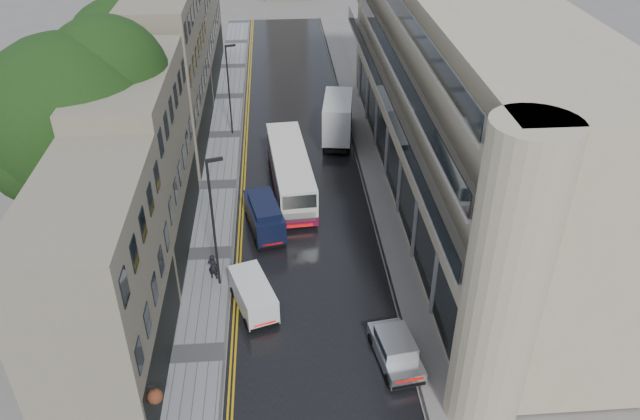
{
  "coord_description": "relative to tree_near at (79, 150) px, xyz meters",
  "views": [
    {
      "loc": [
        -1.53,
        -11.65,
        22.65
      ],
      "look_at": [
        0.7,
        18.0,
        3.66
      ],
      "focal_mm": 35.0,
      "sensor_mm": 36.0,
      "label": 1
    }
  ],
  "objects": [
    {
      "name": "modern_block",
      "position": [
        22.8,
        6.0,
        0.05
      ],
      "size": [
        8.0,
        40.0,
        14.0
      ],
      "primitive_type": null,
      "color": "#C1AE90",
      "rests_on": "ground"
    },
    {
      "name": "white_lorry",
      "position": [
        14.67,
        12.96,
        -5.03
      ],
      "size": [
        3.18,
        7.45,
        3.79
      ],
      "primitive_type": null,
      "rotation": [
        0.0,
        0.0,
        -0.14
      ],
      "color": "silver",
      "rests_on": "road"
    },
    {
      "name": "navy_van",
      "position": [
        9.45,
        -0.22,
        -5.77
      ],
      "size": [
        2.7,
        4.81,
        2.31
      ],
      "primitive_type": null,
      "rotation": [
        0.0,
        0.0,
        0.2
      ],
      "color": "black",
      "rests_on": "road"
    },
    {
      "name": "tree_far",
      "position": [
        0.3,
        13.0,
        -0.72
      ],
      "size": [
        9.24,
        9.24,
        12.46
      ],
      "primitive_type": null,
      "color": "black",
      "rests_on": "ground"
    },
    {
      "name": "old_shop_row",
      "position": [
        3.05,
        10.0,
        -0.95
      ],
      "size": [
        4.5,
        56.0,
        12.0
      ],
      "primitive_type": null,
      "color": "gray",
      "rests_on": "ground"
    },
    {
      "name": "right_sidewalk",
      "position": [
        17.9,
        7.5,
        -6.89
      ],
      "size": [
        1.8,
        85.0,
        0.12
      ],
      "primitive_type": "cube",
      "color": "slate",
      "rests_on": "ground"
    },
    {
      "name": "pedestrian",
      "position": [
        7.02,
        -3.23,
        -6.02
      ],
      "size": [
        0.68,
        0.56,
        1.61
      ],
      "primitive_type": "imported",
      "rotation": [
        0.0,
        0.0,
        2.81
      ],
      "color": "black",
      "rests_on": "left_sidewalk"
    },
    {
      "name": "cream_bus",
      "position": [
        10.9,
        3.5,
        -5.49
      ],
      "size": [
        3.21,
        10.66,
        2.87
      ],
      "primitive_type": null,
      "rotation": [
        0.0,
        0.0,
        0.08
      ],
      "color": "white",
      "rests_on": "road"
    },
    {
      "name": "silver_hatchback",
      "position": [
        15.69,
        -11.71,
        -6.19
      ],
      "size": [
        2.28,
        4.15,
        1.48
      ],
      "primitive_type": null,
      "rotation": [
        0.0,
        0.0,
        0.15
      ],
      "color": "silver",
      "rests_on": "road"
    },
    {
      "name": "white_van",
      "position": [
        9.02,
        -7.39,
        -6.05
      ],
      "size": [
        2.77,
        4.2,
        1.75
      ],
      "primitive_type": null,
      "rotation": [
        0.0,
        0.0,
        0.31
      ],
      "color": "white",
      "rests_on": "road"
    },
    {
      "name": "left_sidewalk",
      "position": [
        6.65,
        7.5,
        -6.89
      ],
      "size": [
        2.7,
        85.0,
        0.12
      ],
      "primitive_type": "cube",
      "color": "gray",
      "rests_on": "ground"
    },
    {
      "name": "lamp_post_near",
      "position": [
        7.37,
        -3.73,
        -2.89
      ],
      "size": [
        0.91,
        0.43,
        7.88
      ],
      "primitive_type": null,
      "rotation": [
        0.0,
        0.0,
        0.27
      ],
      "color": "black",
      "rests_on": "left_sidewalk"
    },
    {
      "name": "road",
      "position": [
        12.5,
        7.5,
        -6.94
      ],
      "size": [
        9.0,
        85.0,
        0.02
      ],
      "primitive_type": "cube",
      "color": "black",
      "rests_on": "ground"
    },
    {
      "name": "lamp_post_far",
      "position": [
        7.24,
        16.0,
        -3.13
      ],
      "size": [
        0.85,
        0.41,
        7.4
      ],
      "primitive_type": null,
      "rotation": [
        0.0,
        0.0,
        0.28
      ],
      "color": "black",
      "rests_on": "left_sidewalk"
    },
    {
      "name": "tree_near",
      "position": [
        0.0,
        0.0,
        0.0
      ],
      "size": [
        10.56,
        10.56,
        13.89
      ],
      "primitive_type": null,
      "color": "black",
      "rests_on": "ground"
    }
  ]
}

